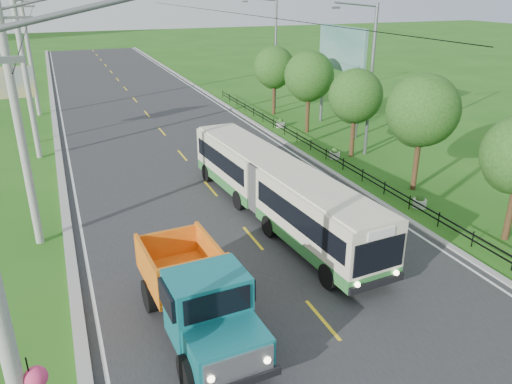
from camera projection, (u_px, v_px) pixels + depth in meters
ground at (322, 320)px, 15.83m from camera, size 240.00×240.00×0.00m
road at (175, 147)px, 32.98m from camera, size 14.00×120.00×0.02m
curb_left at (59, 159)px, 30.46m from camera, size 0.40×120.00×0.15m
curb_right at (274, 135)px, 35.44m from camera, size 0.30×120.00×0.10m
edge_line_left at (69, 159)px, 30.67m from camera, size 0.12×120.00×0.00m
edge_line_right at (267, 136)px, 35.27m from camera, size 0.12×120.00×0.00m
centre_dash at (322, 320)px, 15.82m from camera, size 0.12×2.20×0.00m
railing_right at (326, 155)px, 30.49m from camera, size 0.04×40.00×0.60m
pole_near at (19, 122)px, 18.75m from camera, size 3.51×0.32×10.00m
pole_mid at (26, 74)px, 29.04m from camera, size 3.51×0.32×10.00m
pole_far at (29, 51)px, 39.33m from camera, size 3.51×0.32×10.00m
tree_third at (421, 114)px, 24.70m from camera, size 3.60×3.62×6.00m
tree_fourth at (355, 98)px, 30.00m from camera, size 3.24×3.31×5.40m
tree_fifth at (309, 78)px, 35.05m from camera, size 3.48×3.52×5.80m
tree_back at (274, 69)px, 40.27m from camera, size 3.30×3.36×5.50m
streetlight_mid at (369, 76)px, 29.65m from camera, size 3.02×0.20×9.07m
streetlight_far at (274, 50)px, 41.66m from camera, size 3.02×0.20×9.07m
planter_near at (420, 202)px, 23.84m from camera, size 0.64×0.64×0.67m
planter_mid at (335, 154)px, 30.70m from camera, size 0.64×0.64×0.67m
planter_far at (281, 123)px, 37.56m from camera, size 0.64×0.64×0.67m
billboard_left at (9, 88)px, 31.65m from camera, size 3.00×0.20×5.20m
billboard_right at (341, 55)px, 35.20m from camera, size 0.24×6.00×7.30m
bus at (276, 186)px, 22.06m from camera, size 3.34×14.15×2.70m
dump_truck at (198, 293)px, 14.68m from camera, size 2.71×6.23×2.56m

